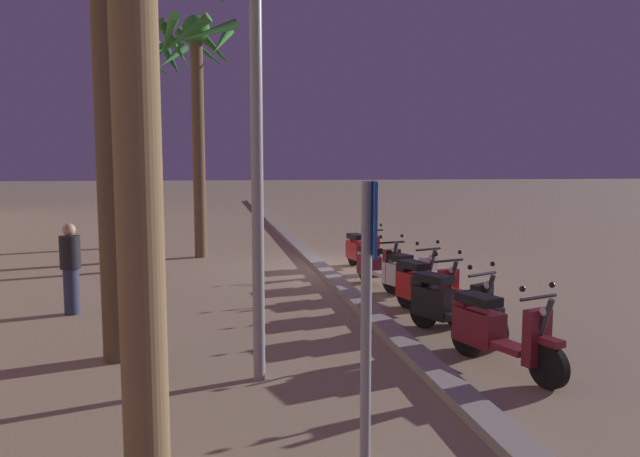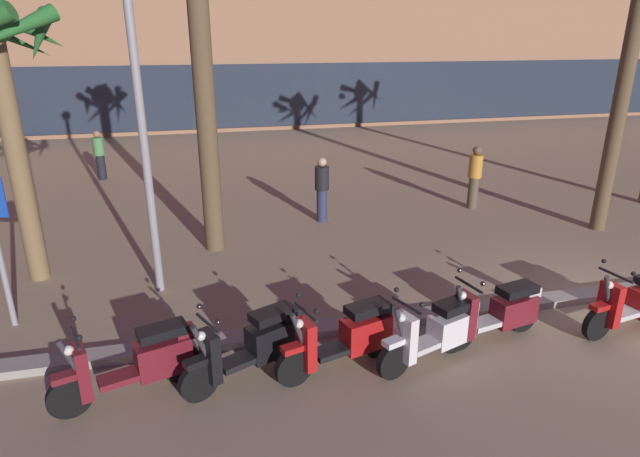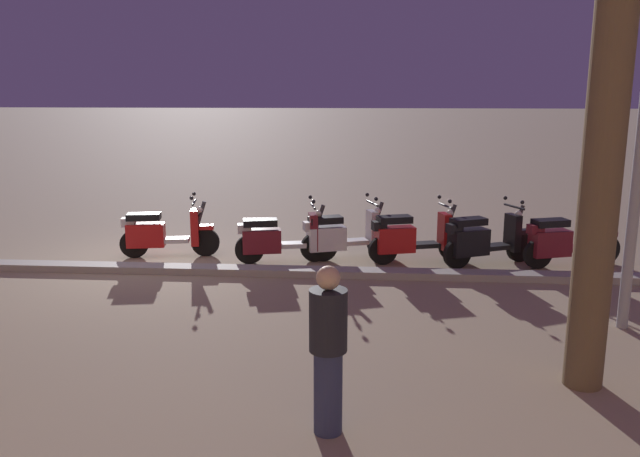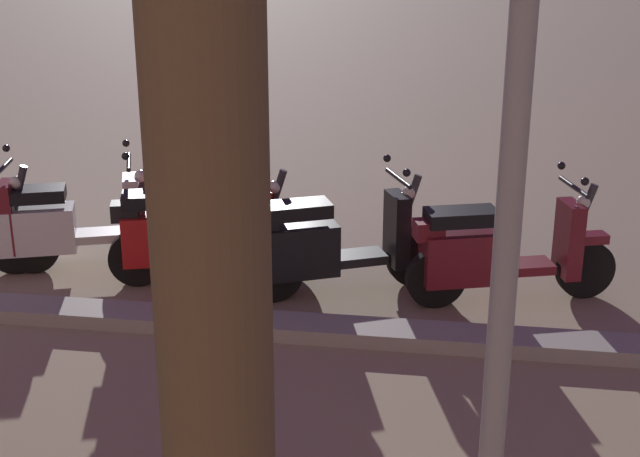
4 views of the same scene
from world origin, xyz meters
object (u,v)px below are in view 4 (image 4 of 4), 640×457
(scooter_maroon_gap_after_mid, at_px, (495,253))
(scooter_white_last_in_row, at_px, (68,224))
(scooter_black_mid_centre, at_px, (329,245))
(scooter_red_mid_front, at_px, (193,234))

(scooter_maroon_gap_after_mid, height_order, scooter_white_last_in_row, same)
(scooter_maroon_gap_after_mid, bearing_deg, scooter_white_last_in_row, -2.72)
(scooter_black_mid_centre, height_order, scooter_white_last_in_row, same)
(scooter_black_mid_centre, relative_size, scooter_red_mid_front, 0.95)
(scooter_black_mid_centre, relative_size, scooter_white_last_in_row, 0.99)
(scooter_maroon_gap_after_mid, relative_size, scooter_white_last_in_row, 1.05)
(scooter_maroon_gap_after_mid, bearing_deg, scooter_red_mid_front, -1.18)
(scooter_black_mid_centre, distance_m, scooter_red_mid_front, 1.25)
(scooter_maroon_gap_after_mid, relative_size, scooter_black_mid_centre, 1.06)
(scooter_maroon_gap_after_mid, bearing_deg, scooter_black_mid_centre, 1.47)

